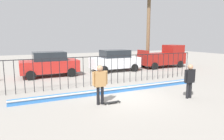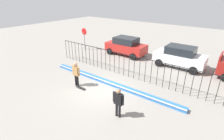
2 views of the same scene
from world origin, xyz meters
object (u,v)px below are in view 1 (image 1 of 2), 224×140
Objects in this scene: parked_car_white at (115,60)px; parked_car_red at (50,64)px; skateboard at (112,102)px; pickup_truck at (163,57)px; skateboarder at (100,81)px; camera_operator at (190,78)px.

parked_car_red is at bearing -179.56° from parked_car_white.
parked_car_red and parked_car_white have the same top height.
parked_car_white is at bearing 1.20° from parked_car_red.
skateboard is 0.17× the size of pickup_truck.
parked_car_red is (-0.96, 7.92, -0.09)m from skateboarder.
skateboard is 4.01m from camera_operator.
parked_car_red is at bearing 2.45° from camera_operator.
camera_operator is at bearing -3.71° from skateboard.
parked_car_white is (4.16, 8.05, 0.91)m from skateboard.
parked_car_white is 0.91× the size of pickup_truck.
skateboarder is at bearing -81.83° from parked_car_red.
skateboarder is 4.42m from camera_operator.
skateboard is at bearing -78.38° from parked_car_red.
skateboarder is 0.41× the size of parked_car_red.
skateboarder reaches higher than skateboard.
camera_operator is 10.37m from parked_car_red.
parked_car_white is at bearing 28.79° from skateboarder.
skateboard is 8.24m from parked_car_red.
pickup_truck reaches higher than parked_car_red.
parked_car_white is (4.67, 7.91, -0.09)m from skateboarder.
parked_car_white is at bearing -178.96° from pickup_truck.
camera_operator is 0.36× the size of pickup_truck.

